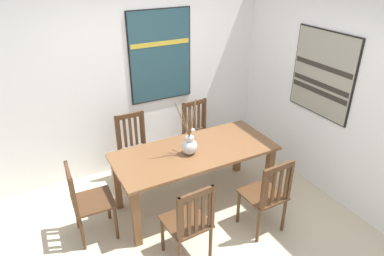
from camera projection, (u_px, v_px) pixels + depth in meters
ground_plane at (206, 239)px, 3.88m from camera, size 6.40×6.40×0.03m
wall_back at (139, 74)px, 4.72m from camera, size 6.40×0.12×2.70m
wall_side at (347, 96)px, 4.03m from camera, size 0.12×6.40×2.70m
dining_table at (195, 158)px, 4.13m from camera, size 1.91×0.84×0.76m
centerpiece_vase at (190, 145)px, 3.96m from camera, size 0.30×0.17×0.67m
chair_0 at (189, 222)px, 3.38m from camera, size 0.44×0.44×0.94m
chair_1 at (267, 195)px, 3.77m from camera, size 0.43×0.43×0.94m
chair_2 at (88, 201)px, 3.70m from camera, size 0.43×0.43×0.90m
chair_3 at (135, 149)px, 4.61m from camera, size 0.42×0.42×0.97m
chair_4 at (199, 132)px, 5.05m from camera, size 0.45×0.45×0.94m
painting_on_back_wall at (160, 56)px, 4.68m from camera, size 0.89×0.05×1.24m
painting_on_side_wall at (323, 74)px, 4.19m from camera, size 0.05×0.93×1.04m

